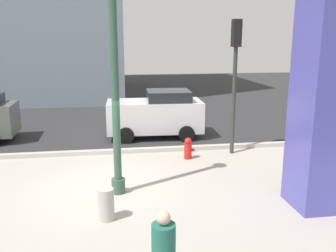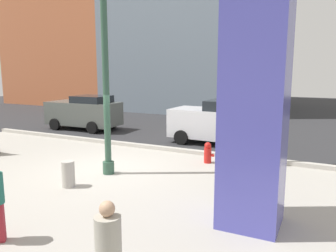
{
  "view_description": "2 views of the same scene",
  "coord_description": "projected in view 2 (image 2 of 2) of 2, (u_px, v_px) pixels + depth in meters",
  "views": [
    {
      "loc": [
        0.25,
        -9.57,
        3.97
      ],
      "look_at": [
        1.88,
        1.03,
        1.45
      ],
      "focal_mm": 39.18,
      "sensor_mm": 36.0,
      "label": 1
    },
    {
      "loc": [
        6.44,
        -8.65,
        3.26
      ],
      "look_at": [
        1.76,
        0.98,
        1.43
      ],
      "focal_mm": 35.47,
      "sensor_mm": 36.0,
      "label": 2
    }
  ],
  "objects": [
    {
      "name": "ground_plane",
      "position": [
        162.0,
        145.0,
        14.54
      ],
      "size": [
        60.0,
        60.0,
        0.0
      ],
      "primitive_type": "plane",
      "color": "#2D2D30"
    },
    {
      "name": "plaza_pavement",
      "position": [
        64.0,
        188.0,
        9.22
      ],
      "size": [
        18.0,
        10.0,
        0.02
      ],
      "primitive_type": "cube",
      "color": "#ADA89E",
      "rests_on": "ground_plane"
    },
    {
      "name": "curb_strip",
      "position": [
        152.0,
        147.0,
        13.74
      ],
      "size": [
        18.0,
        0.24,
        0.16
      ],
      "primitive_type": "cube",
      "color": "#B7B2A8",
      "rests_on": "ground_plane"
    },
    {
      "name": "lamp_post",
      "position": [
        106.0,
        82.0,
        10.02
      ],
      "size": [
        0.44,
        0.44,
        5.94
      ],
      "color": "#335642",
      "rests_on": "ground_plane"
    },
    {
      "name": "art_pillar_blue",
      "position": [
        255.0,
        107.0,
        6.7
      ],
      "size": [
        1.23,
        1.23,
        5.04
      ],
      "primitive_type": "cube",
      "color": "#4C4CAD",
      "rests_on": "ground_plane"
    },
    {
      "name": "fire_hydrant",
      "position": [
        208.0,
        153.0,
        11.65
      ],
      "size": [
        0.36,
        0.26,
        0.75
      ],
      "color": "red",
      "rests_on": "ground_plane"
    },
    {
      "name": "concrete_bollard",
      "position": [
        68.0,
        174.0,
        9.27
      ],
      "size": [
        0.36,
        0.36,
        0.75
      ],
      "primitive_type": "cylinder",
      "color": "#B2ADA3",
      "rests_on": "ground_plane"
    },
    {
      "name": "traffic_light_corner",
      "position": [
        262.0,
        74.0,
        10.81
      ],
      "size": [
        0.28,
        0.42,
        4.65
      ],
      "color": "#333833",
      "rests_on": "ground_plane"
    },
    {
      "name": "car_passing_lane",
      "position": [
        84.0,
        112.0,
        18.18
      ],
      "size": [
        4.07,
        2.06,
        1.87
      ],
      "color": "#565B56",
      "rests_on": "ground_plane"
    },
    {
      "name": "car_curb_east",
      "position": [
        216.0,
        122.0,
        14.64
      ],
      "size": [
        3.96,
        2.17,
        1.94
      ],
      "color": "silver",
      "rests_on": "ground_plane"
    },
    {
      "name": "pedestrian_crossing",
      "position": [
        108.0,
        251.0,
        4.42
      ],
      "size": [
        0.46,
        0.46,
        1.58
      ],
      "color": "#33384C",
      "rests_on": "ground_plane"
    }
  ]
}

